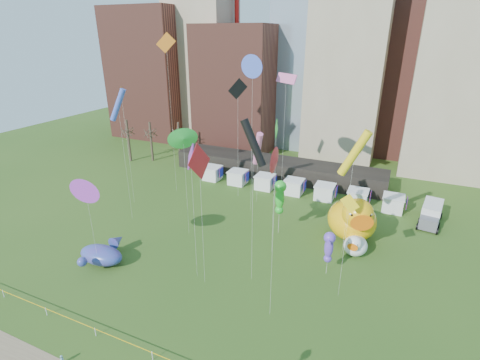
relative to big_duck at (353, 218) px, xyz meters
The scene contains 29 objects.
ground 28.16m from the big_duck, 114.52° to the right, with size 160.00×160.00×0.00m, color #2C5119.
skyline 41.21m from the big_duck, 104.76° to the left, with size 101.00×23.00×68.00m.
pavilion 22.77m from the big_duck, 133.41° to the left, with size 38.00×6.00×3.20m, color black.
vendor_tents 15.04m from the big_duck, 135.24° to the left, with size 33.24×2.80×2.40m.
bare_trees 44.44m from the big_duck, 160.18° to the left, with size 8.44×6.44×8.50m.
caution_tape 28.10m from the big_duck, 114.52° to the right, with size 50.00×0.06×0.90m.
big_duck is the anchor object (origin of this frame).
small_duck 3.98m from the big_duck, 75.04° to the right, with size 3.01×3.87×2.89m.
seahorse_green 9.58m from the big_duck, 164.08° to the right, with size 1.96×2.21×7.45m.
seahorse_purple 8.71m from the big_duck, 98.71° to the right, with size 1.32×1.61×5.20m.
whale_inflatable 30.20m from the big_duck, 146.06° to the right, with size 5.49×6.95×2.38m.
box_truck 12.96m from the big_duck, 43.62° to the left, with size 3.21×6.57×2.68m.
toddler 33.92m from the big_duck, 122.03° to the right, with size 0.27×0.20×0.79m, color white.
kite_0 22.35m from the big_duck, 129.79° to the right, with size 0.17×3.69×15.25m.
kite_1 19.47m from the big_duck, 161.71° to the left, with size 3.44×2.78×19.54m.
kite_2 19.50m from the big_duck, 123.25° to the right, with size 2.61×0.79×17.26m.
kite_3 23.03m from the big_duck, 159.12° to the right, with size 1.83×2.08×14.03m.
kite_4 13.58m from the big_duck, 87.36° to the right, with size 1.79×0.29×11.13m.
kite_5 32.59m from the big_duck, 166.29° to the right, with size 2.52×1.63×18.06m.
kite_6 35.13m from the big_duck, behind, with size 0.87×1.17×17.58m.
kite_7 31.17m from the big_duck, 144.15° to the right, with size 2.63×0.42×10.71m.
kite_8 21.33m from the big_duck, 106.03° to the right, with size 0.47×2.02×16.17m.
kite_9 16.85m from the big_duck, 160.62° to the left, with size 2.61×3.17×11.28m.
kite_10 23.85m from the big_duck, 161.85° to the left, with size 2.12×2.20×18.36m.
kite_11 15.92m from the big_duck, 139.61° to the right, with size 1.01×2.16×16.17m.
kite_12 10.27m from the big_duck, 96.40° to the right, with size 3.19×1.09×15.13m.
kite_13 22.86m from the big_duck, behind, with size 2.71×1.79×21.85m.
kite_14 35.16m from the big_duck, behind, with size 2.63×1.23×24.44m.
kite_15 22.82m from the big_duck, 133.90° to the right, with size 2.58×3.87×14.21m.
Camera 1 is at (15.14, -16.52, 24.32)m, focal length 27.00 mm.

